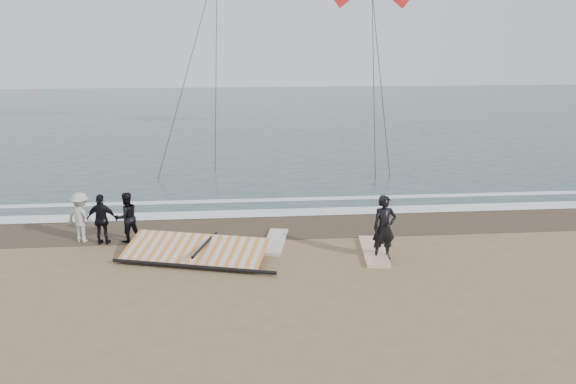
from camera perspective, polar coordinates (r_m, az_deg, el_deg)
name	(u,v)px	position (r m, az deg, el deg)	size (l,w,h in m)	color
ground	(306,280)	(14.94, 1.84, -8.97)	(120.00, 120.00, 0.00)	#8C704C
sea	(258,115)	(46.94, -3.05, 7.84)	(120.00, 54.00, 0.02)	#233838
wet_sand	(290,225)	(19.10, 0.22, -3.41)	(120.00, 2.80, 0.01)	#4C3D2B
foam_near	(287,212)	(20.42, -0.15, -2.09)	(120.00, 0.90, 0.01)	white
foam_far	(283,200)	(22.04, -0.53, -0.77)	(120.00, 0.45, 0.01)	white
man_main	(384,228)	(16.24, 9.74, -3.58)	(0.69, 0.45, 1.89)	black
board_white	(374,251)	(16.95, 8.71, -5.94)	(0.67, 2.39, 0.10)	silver
board_cream	(275,242)	(17.51, -1.33, -5.05)	(0.59, 2.20, 0.09)	beige
trio_cluster	(101,218)	(18.28, -18.45, -2.51)	(2.47, 1.05, 1.59)	black
sail_rig	(193,251)	(16.55, -9.65, -5.97)	(4.56, 2.81, 0.52)	black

